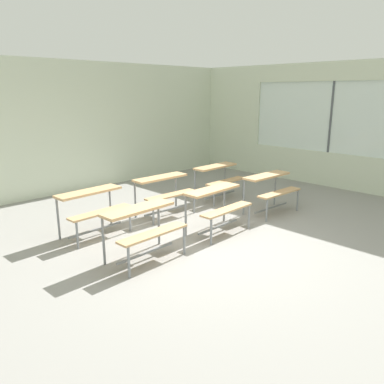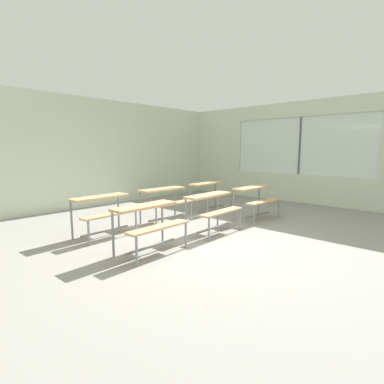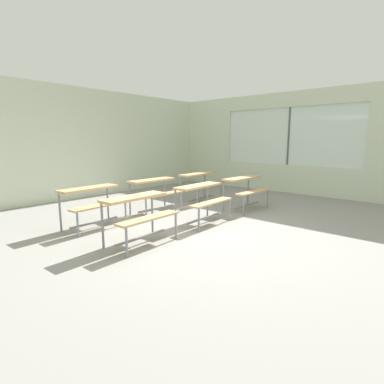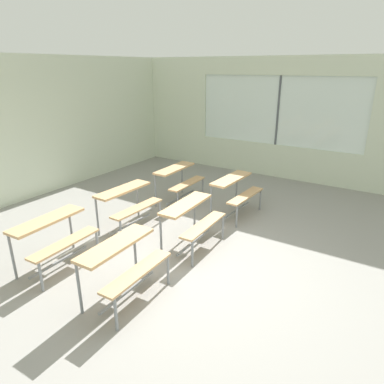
% 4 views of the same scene
% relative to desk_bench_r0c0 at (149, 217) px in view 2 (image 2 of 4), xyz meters
% --- Properties ---
extents(ground, '(10.00, 9.00, 0.05)m').
position_rel_desk_bench_r0c0_xyz_m(ground, '(0.95, -0.26, -0.59)').
color(ground, gray).
extents(wall_back, '(10.00, 0.12, 3.00)m').
position_rel_desk_bench_r0c0_xyz_m(wall_back, '(0.95, 4.24, 0.94)').
color(wall_back, beige).
rests_on(wall_back, ground).
extents(wall_right, '(0.12, 9.00, 3.00)m').
position_rel_desk_bench_r0c0_xyz_m(wall_right, '(5.95, -0.39, 0.88)').
color(wall_right, beige).
rests_on(wall_right, ground).
extents(desk_bench_r0c0, '(1.12, 0.62, 0.74)m').
position_rel_desk_bench_r0c0_xyz_m(desk_bench_r0c0, '(0.00, 0.00, 0.00)').
color(desk_bench_r0c0, tan).
rests_on(desk_bench_r0c0, ground).
extents(desk_bench_r0c1, '(1.12, 0.62, 0.74)m').
position_rel_desk_bench_r0c0_xyz_m(desk_bench_r0c1, '(1.54, -0.01, 0.00)').
color(desk_bench_r0c1, tan).
rests_on(desk_bench_r0c1, ground).
extents(desk_bench_r0c2, '(1.13, 0.64, 0.74)m').
position_rel_desk_bench_r0c0_xyz_m(desk_bench_r0c2, '(3.09, -0.02, 0.00)').
color(desk_bench_r0c2, tan).
rests_on(desk_bench_r0c2, ground).
extents(desk_bench_r1c0, '(1.13, 0.64, 0.74)m').
position_rel_desk_bench_r0c0_xyz_m(desk_bench_r1c0, '(-0.01, 1.32, 0.00)').
color(desk_bench_r1c0, tan).
rests_on(desk_bench_r1c0, ground).
extents(desk_bench_r1c1, '(1.12, 0.63, 0.74)m').
position_rel_desk_bench_r0c0_xyz_m(desk_bench_r1c1, '(1.50, 1.30, 0.00)').
color(desk_bench_r1c1, tan).
rests_on(desk_bench_r1c1, ground).
extents(desk_bench_r1c2, '(1.11, 0.61, 0.74)m').
position_rel_desk_bench_r0c0_xyz_m(desk_bench_r1c2, '(3.08, 1.31, 0.00)').
color(desk_bench_r1c2, tan).
rests_on(desk_bench_r1c2, ground).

